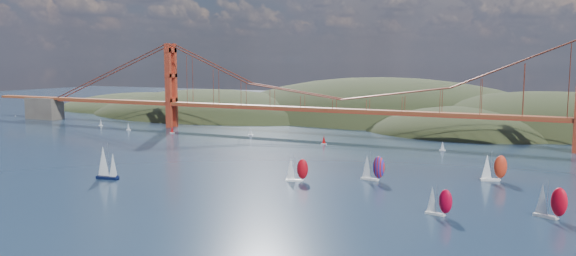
# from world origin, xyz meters

# --- Properties ---
(ground) EXTENTS (1200.00, 1200.00, 0.00)m
(ground) POSITION_xyz_m (0.00, 0.00, 0.00)
(ground) COLOR black
(ground) RESTS_ON ground
(headlands) EXTENTS (725.00, 225.00, 96.00)m
(headlands) POSITION_xyz_m (44.95, 278.29, -12.46)
(headlands) COLOR black
(headlands) RESTS_ON ground
(bridge) EXTENTS (552.00, 12.00, 55.00)m
(bridge) POSITION_xyz_m (-1.75, 180.00, 32.23)
(bridge) COLOR brown
(bridge) RESTS_ON ground
(sloop_navy) EXTENTS (9.12, 5.52, 13.78)m
(sloop_navy) POSITION_xyz_m (-41.60, 35.98, 6.08)
(sloop_navy) COLOR black
(sloop_navy) RESTS_ON ground
(racer_0) EXTENTS (8.52, 5.32, 9.53)m
(racer_0) POSITION_xyz_m (24.52, 62.85, 4.50)
(racer_0) COLOR white
(racer_0) RESTS_ON ground
(racer_1) EXTENTS (8.03, 4.38, 9.00)m
(racer_1) POSITION_xyz_m (80.28, 39.05, 4.25)
(racer_1) COLOR silver
(racer_1) RESTS_ON ground
(racer_2) EXTENTS (9.41, 6.54, 10.54)m
(racer_2) POSITION_xyz_m (109.27, 49.50, 4.98)
(racer_2) COLOR silver
(racer_2) RESTS_ON ground
(racer_3) EXTENTS (9.74, 6.36, 10.89)m
(racer_3) POSITION_xyz_m (89.88, 94.67, 5.15)
(racer_3) COLOR silver
(racer_3) RESTS_ON ground
(racer_rwb) EXTENTS (9.40, 4.49, 10.60)m
(racer_rwb) POSITION_xyz_m (49.31, 76.42, 5.01)
(racer_rwb) COLOR silver
(racer_rwb) RESTS_ON ground
(distant_boat_0) EXTENTS (3.00, 2.00, 4.70)m
(distant_boat_0) POSITION_xyz_m (-167.64, 164.52, 2.41)
(distant_boat_0) COLOR silver
(distant_boat_0) RESTS_ON ground
(distant_boat_1) EXTENTS (3.00, 2.00, 4.70)m
(distant_boat_1) POSITION_xyz_m (-134.32, 153.75, 2.41)
(distant_boat_1) COLOR silver
(distant_boat_1) RESTS_ON ground
(distant_boat_2) EXTENTS (3.00, 2.00, 4.70)m
(distant_boat_2) POSITION_xyz_m (-100.25, 153.79, 2.41)
(distant_boat_2) COLOR silver
(distant_boat_2) RESTS_ON ground
(distant_boat_3) EXTENTS (3.00, 2.00, 4.70)m
(distant_boat_3) POSITION_xyz_m (-52.51, 166.22, 2.41)
(distant_boat_3) COLOR silver
(distant_boat_3) RESTS_ON ground
(distant_boat_8) EXTENTS (3.00, 2.00, 4.70)m
(distant_boat_8) POSITION_xyz_m (60.48, 157.16, 2.41)
(distant_boat_8) COLOR silver
(distant_boat_8) RESTS_ON ground
(distant_boat_9) EXTENTS (3.00, 2.00, 4.70)m
(distant_boat_9) POSITION_xyz_m (-0.18, 151.92, 2.41)
(distant_boat_9) COLOR silver
(distant_boat_9) RESTS_ON ground
(gull) EXTENTS (0.90, 0.25, 0.17)m
(gull) POSITION_xyz_m (-79.80, 28.60, 22.81)
(gull) COLOR white
(gull) RESTS_ON ground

